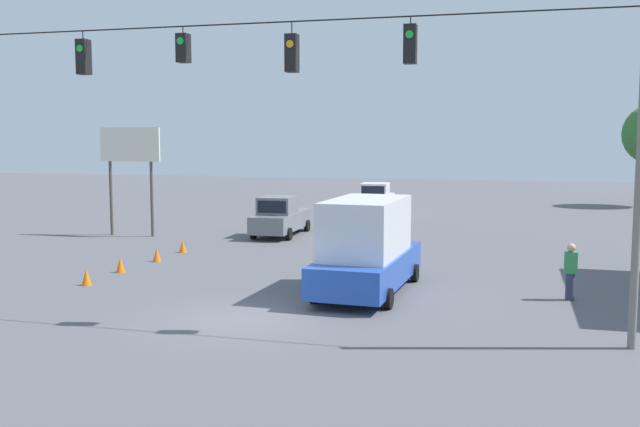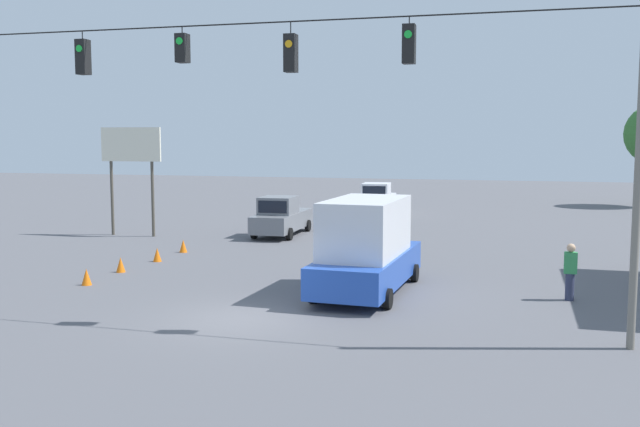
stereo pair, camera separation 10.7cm
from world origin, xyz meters
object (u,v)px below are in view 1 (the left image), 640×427
traffic_cone_third (157,255)px  roadside_billboard (130,156)px  overhead_signal_span (238,120)px  traffic_cone_second (120,265)px  pedestrian (571,271)px  pickup_truck_white_withflow_deep (376,199)px  pickup_truck_grey_withflow_far (280,217)px  box_truck_blue_crossing_near (367,247)px  traffic_cone_fourth (183,246)px  traffic_cone_nearest (86,277)px

traffic_cone_third → roadside_billboard: bearing=-53.4°
overhead_signal_span → traffic_cone_second: size_ratio=35.79×
pedestrian → pickup_truck_white_withflow_deep: bearing=-65.7°
pickup_truck_grey_withflow_far → pedestrian: pickup_truck_grey_withflow_far is taller
traffic_cone_third → box_truck_blue_crossing_near: bearing=159.7°
traffic_cone_third → traffic_cone_fourth: 2.49m
traffic_cone_nearest → pedestrian: 16.52m
traffic_cone_third → traffic_cone_nearest: bearing=89.0°
traffic_cone_third → pedestrian: (-16.30, 2.96, 0.65)m
traffic_cone_third → roadside_billboard: 9.43m
traffic_cone_nearest → traffic_cone_fourth: 7.51m
overhead_signal_span → traffic_cone_nearest: 9.46m
overhead_signal_span → pickup_truck_white_withflow_deep: size_ratio=3.76×
pickup_truck_grey_withflow_far → roadside_billboard: 8.55m
pedestrian → traffic_cone_third: bearing=-10.3°
pickup_truck_white_withflow_deep → box_truck_blue_crossing_near: (-4.41, 24.91, 0.59)m
box_truck_blue_crossing_near → traffic_cone_fourth: box_truck_blue_crossing_near is taller
traffic_cone_second → overhead_signal_span: bearing=142.0°
box_truck_blue_crossing_near → pedestrian: bearing=-174.4°
pickup_truck_grey_withflow_far → box_truck_blue_crossing_near: size_ratio=0.81×
pickup_truck_white_withflow_deep → pedestrian: pickup_truck_white_withflow_deep is taller
traffic_cone_nearest → pickup_truck_white_withflow_deep: bearing=-101.7°
pickup_truck_grey_withflow_far → traffic_cone_fourth: pickup_truck_grey_withflow_far is taller
overhead_signal_span → traffic_cone_third: 12.04m
box_truck_blue_crossing_near → traffic_cone_nearest: 10.02m
traffic_cone_nearest → traffic_cone_second: same height
pickup_truck_white_withflow_deep → traffic_cone_second: 24.50m
traffic_cone_third → traffic_cone_fourth: size_ratio=1.00×
pickup_truck_grey_withflow_far → roadside_billboard: roadside_billboard is taller
traffic_cone_second → traffic_cone_third: 2.55m
pedestrian → overhead_signal_span: bearing=29.2°
pickup_truck_white_withflow_deep → traffic_cone_nearest: 26.89m
traffic_cone_second → box_truck_blue_crossing_near: bearing=173.9°
pickup_truck_grey_withflow_far → roadside_billboard: (7.60, 2.19, 3.26)m
pickup_truck_grey_withflow_far → box_truck_blue_crossing_near: 14.61m
box_truck_blue_crossing_near → traffic_cone_nearest: (9.84, 1.42, -1.27)m
traffic_cone_nearest → roadside_billboard: (5.03, -11.89, 3.94)m
box_truck_blue_crossing_near → overhead_signal_span: bearing=58.8°
traffic_cone_nearest → traffic_cone_third: bearing=-91.0°
traffic_cone_fourth → roadside_billboard: 7.79m
pickup_truck_grey_withflow_far → pedestrian: size_ratio=3.01×
pickup_truck_grey_withflow_far → traffic_cone_second: 11.93m
overhead_signal_span → pickup_truck_grey_withflow_far: (4.51, -17.22, -4.74)m
overhead_signal_span → traffic_cone_fourth: size_ratio=35.79×
box_truck_blue_crossing_near → traffic_cone_fourth: bearing=-31.9°
traffic_cone_second → pickup_truck_white_withflow_deep: bearing=-103.1°
traffic_cone_nearest → pedestrian: size_ratio=0.32×
traffic_cone_third → pickup_truck_grey_withflow_far: bearing=-105.3°
pickup_truck_grey_withflow_far → traffic_cone_fourth: bearing=69.1°
traffic_cone_second → roadside_billboard: bearing=-62.5°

